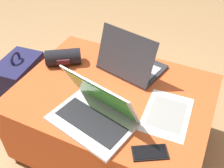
% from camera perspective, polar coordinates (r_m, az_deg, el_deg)
% --- Properties ---
extents(ground_plane, '(14.00, 14.00, 0.00)m').
position_cam_1_polar(ground_plane, '(1.71, 0.26, -12.86)').
color(ground_plane, tan).
extents(ottoman, '(1.01, 0.76, 0.46)m').
position_cam_1_polar(ottoman, '(1.53, 0.29, -7.78)').
color(ottoman, maroon).
rests_on(ottoman, ground_plane).
extents(laptop_near, '(0.42, 0.32, 0.24)m').
position_cam_1_polar(laptop_near, '(1.19, -3.74, -6.27)').
color(laptop_near, silver).
rests_on(laptop_near, ottoman).
extents(laptop_far, '(0.38, 0.32, 0.26)m').
position_cam_1_polar(laptop_far, '(1.47, 3.88, 4.66)').
color(laptop_far, '#333338').
rests_on(laptop_far, ottoman).
extents(cell_phone, '(0.16, 0.14, 0.01)m').
position_cam_1_polar(cell_phone, '(1.12, 8.24, -14.54)').
color(cell_phone, black).
rests_on(cell_phone, ottoman).
extents(backpack, '(0.28, 0.32, 0.51)m').
position_cam_1_polar(backpack, '(1.84, -18.77, -1.03)').
color(backpack, '#23234C').
rests_on(backpack, ground_plane).
extents(paper_sheet, '(0.23, 0.31, 0.00)m').
position_cam_1_polar(paper_sheet, '(1.28, 11.87, -6.39)').
color(paper_sheet, silver).
rests_on(paper_sheet, ottoman).
extents(wrist_brace, '(0.22, 0.19, 0.09)m').
position_cam_1_polar(wrist_brace, '(1.55, -10.55, 5.79)').
color(wrist_brace, black).
rests_on(wrist_brace, ottoman).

